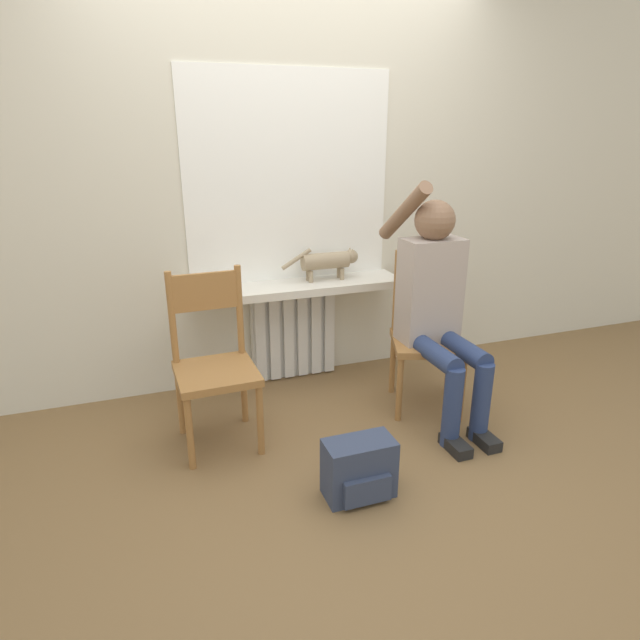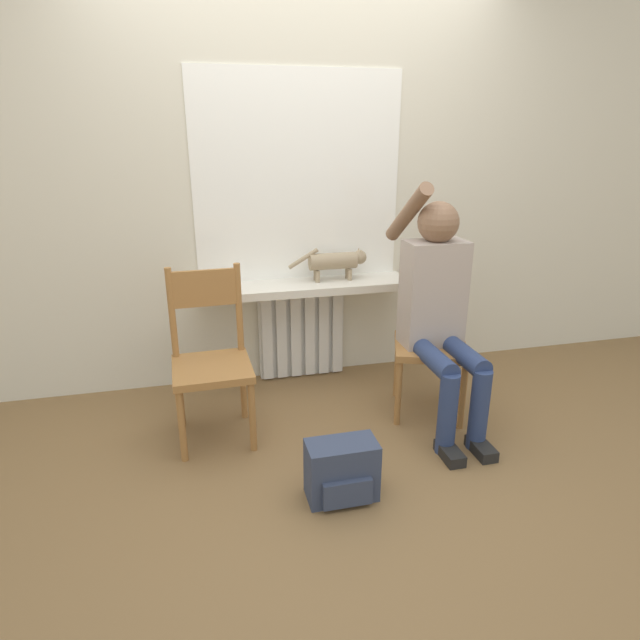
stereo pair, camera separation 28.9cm
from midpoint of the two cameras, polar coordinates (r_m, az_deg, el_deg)
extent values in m
plane|color=brown|center=(2.77, 6.31, -15.85)|extent=(12.00, 12.00, 0.00)
cube|color=beige|center=(3.44, 0.04, 15.46)|extent=(7.00, 0.06, 2.70)
cube|color=silver|center=(3.61, 0.28, -1.20)|extent=(0.58, 0.05, 0.63)
cube|color=silver|center=(3.52, -3.34, -1.78)|extent=(0.07, 0.03, 0.61)
cube|color=silver|center=(3.54, -1.81, -1.65)|extent=(0.07, 0.03, 0.61)
cube|color=silver|center=(3.56, -0.30, -1.52)|extent=(0.07, 0.03, 0.61)
cube|color=silver|center=(3.58, 1.20, -1.39)|extent=(0.07, 0.03, 0.61)
cube|color=silver|center=(3.60, 2.67, -1.25)|extent=(0.07, 0.03, 0.61)
cube|color=silver|center=(3.63, 4.13, -1.12)|extent=(0.07, 0.03, 0.61)
cube|color=silver|center=(3.39, 0.77, 3.51)|extent=(1.35, 0.31, 0.05)
cube|color=white|center=(3.41, 0.18, 14.86)|extent=(1.30, 0.01, 1.26)
cube|color=#9E6B38|center=(2.85, -8.62, -5.23)|extent=(0.42, 0.42, 0.04)
cylinder|color=#9E6B38|center=(2.78, -11.62, -11.15)|extent=(0.04, 0.04, 0.39)
cylinder|color=#9E6B38|center=(2.82, -4.27, -10.35)|extent=(0.04, 0.04, 0.39)
cylinder|color=#9E6B38|center=(3.10, -12.13, -7.84)|extent=(0.04, 0.04, 0.39)
cylinder|color=#9E6B38|center=(3.13, -5.57, -7.17)|extent=(0.04, 0.04, 0.39)
cylinder|color=#9E6B38|center=(2.91, -12.81, 0.68)|extent=(0.04, 0.04, 0.50)
cylinder|color=#9E6B38|center=(2.94, -5.88, 1.29)|extent=(0.04, 0.04, 0.50)
cube|color=#9E6B38|center=(2.88, -9.46, 3.33)|extent=(0.37, 0.03, 0.20)
cube|color=#9E6B38|center=(3.19, 14.28, -2.88)|extent=(0.52, 0.52, 0.04)
cylinder|color=#9E6B38|center=(3.10, 11.04, -7.74)|extent=(0.04, 0.04, 0.39)
cylinder|color=#9E6B38|center=(3.15, 17.57, -7.88)|extent=(0.04, 0.04, 0.39)
cylinder|color=#9E6B38|center=(3.42, 10.66, -5.00)|extent=(0.04, 0.04, 0.39)
cylinder|color=#9E6B38|center=(3.46, 16.57, -5.17)|extent=(0.04, 0.04, 0.39)
cylinder|color=#9E6B38|center=(3.25, 11.19, 2.80)|extent=(0.04, 0.04, 0.50)
cylinder|color=#9E6B38|center=(3.29, 17.38, 2.52)|extent=(0.04, 0.04, 0.50)
cube|color=#9E6B38|center=(3.23, 14.49, 4.76)|extent=(0.35, 0.15, 0.20)
cylinder|color=navy|center=(2.97, 14.59, -3.87)|extent=(0.11, 0.45, 0.11)
cylinder|color=navy|center=(3.05, 17.59, -3.49)|extent=(0.11, 0.45, 0.11)
cylinder|color=navy|center=(2.89, 16.28, -9.70)|extent=(0.10, 0.10, 0.45)
cylinder|color=navy|center=(2.98, 19.34, -9.13)|extent=(0.10, 0.10, 0.45)
cube|color=black|center=(2.95, 16.50, -13.53)|extent=(0.09, 0.20, 0.06)
cube|color=black|center=(3.03, 19.53, -12.86)|extent=(0.09, 0.20, 0.06)
cube|color=#AD9E93|center=(3.10, 14.60, 2.71)|extent=(0.34, 0.20, 0.60)
sphere|color=#846047|center=(3.01, 15.26, 10.00)|extent=(0.22, 0.22, 0.22)
cylinder|color=#846047|center=(3.07, 12.10, 11.04)|extent=(0.08, 0.50, 0.38)
cylinder|color=#AD9E93|center=(3.15, 17.35, 2.14)|extent=(0.08, 0.08, 0.48)
cylinder|color=#9E896B|center=(3.43, 3.81, 6.26)|extent=(0.30, 0.10, 0.10)
sphere|color=#9E896B|center=(3.48, 6.64, 6.65)|extent=(0.09, 0.09, 0.09)
cone|color=#9E896B|center=(3.45, 6.80, 7.22)|extent=(0.03, 0.03, 0.03)
cone|color=#9E896B|center=(3.49, 6.55, 7.37)|extent=(0.03, 0.03, 0.03)
cylinder|color=#9E896B|center=(3.46, 5.60, 4.81)|extent=(0.03, 0.03, 0.07)
cylinder|color=#9E896B|center=(3.50, 5.32, 5.03)|extent=(0.03, 0.03, 0.07)
cylinder|color=#9E896B|center=(3.39, 2.20, 4.61)|extent=(0.03, 0.03, 0.07)
cylinder|color=#9E896B|center=(3.44, 1.96, 4.83)|extent=(0.03, 0.03, 0.07)
cylinder|color=#9E896B|center=(3.37, 0.66, 6.53)|extent=(0.20, 0.03, 0.13)
cube|color=#333D56|center=(2.53, 5.72, -15.72)|extent=(0.32, 0.17, 0.28)
cube|color=#333D56|center=(2.49, 6.47, -18.05)|extent=(0.22, 0.03, 0.13)
camera|label=1|loc=(0.14, -87.27, 0.98)|focal=30.00mm
camera|label=2|loc=(0.14, 92.73, -0.98)|focal=30.00mm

